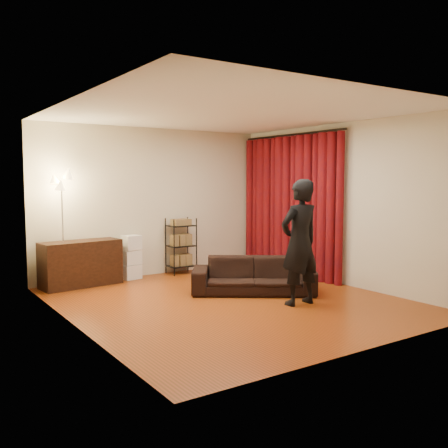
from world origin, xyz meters
TOP-DOWN VIEW (x-y plane):
  - floor at (0.00, 0.00)m, footprint 5.00×5.00m
  - ceiling at (0.00, 0.00)m, footprint 5.00×5.00m
  - wall_back at (0.00, 2.50)m, footprint 5.00×0.00m
  - wall_front at (0.00, -2.50)m, footprint 5.00×0.00m
  - wall_left at (-2.25, 0.00)m, footprint 0.00×5.00m
  - wall_right at (2.25, 0.00)m, footprint 0.00×5.00m
  - curtain_rod at (2.15, 1.12)m, footprint 0.04×2.65m
  - curtain at (2.13, 1.12)m, footprint 0.22×2.65m
  - sofa at (0.61, 0.23)m, footprint 1.97×1.69m
  - person at (0.71, -0.70)m, footprint 0.65×0.43m
  - media_cabinet at (-1.46, 2.23)m, footprint 1.34×0.63m
  - storage_boxes at (-0.54, 2.31)m, footprint 0.35×0.30m
  - wire_shelf at (0.46, 2.28)m, footprint 0.48×0.34m
  - floor_lamp at (-1.76, 2.17)m, footprint 0.40×0.40m

SIDE VIEW (x-z plane):
  - floor at x=0.00m, z-range 0.00..0.00m
  - sofa at x=0.61m, z-range 0.00..0.55m
  - media_cabinet at x=-1.46m, z-range 0.00..0.75m
  - storage_boxes at x=-0.54m, z-range 0.00..0.78m
  - wire_shelf at x=0.46m, z-range 0.00..1.04m
  - person at x=0.71m, z-range 0.00..1.77m
  - floor_lamp at x=-1.76m, z-range 0.00..1.87m
  - curtain at x=2.13m, z-range 0.00..2.55m
  - wall_back at x=0.00m, z-range -1.15..3.85m
  - wall_front at x=0.00m, z-range -1.15..3.85m
  - wall_left at x=-2.25m, z-range -1.15..3.85m
  - wall_right at x=2.25m, z-range -1.15..3.85m
  - curtain_rod at x=2.15m, z-range 2.56..2.60m
  - ceiling at x=0.00m, z-range 2.70..2.70m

